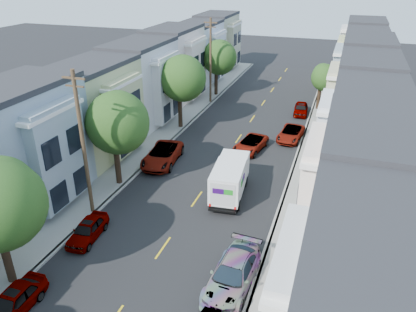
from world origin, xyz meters
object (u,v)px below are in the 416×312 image
at_px(fedex_truck, 230,178).
at_px(parked_right_d, 301,109).
at_px(parked_left_b, 13,303).
at_px(parked_left_c, 88,230).
at_px(parked_right_c, 291,134).
at_px(tree_d, 182,79).
at_px(tree_e, 219,58).
at_px(lead_sedan, 250,144).
at_px(utility_pole_far, 211,61).
at_px(parked_left_d, 162,155).
at_px(utility_pole_near, 83,146).
at_px(tree_c, 117,123).
at_px(parked_right_b, 233,274).
at_px(tree_far_r, 324,78).

bearing_deg(fedex_truck, parked_right_d, 76.47).
height_order(parked_left_b, parked_right_d, parked_left_b).
distance_m(parked_left_c, parked_right_c, 22.36).
bearing_deg(parked_right_c, parked_left_c, -110.92).
bearing_deg(tree_d, tree_e, 90.00).
bearing_deg(parked_left_c, lead_sedan, 62.75).
height_order(fedex_truck, lead_sedan, fedex_truck).
xyz_separation_m(utility_pole_far, parked_left_d, (1.40, -17.33, -4.38)).
xyz_separation_m(utility_pole_near, lead_sedan, (8.05, 13.64, -4.51)).
xyz_separation_m(tree_e, parked_right_d, (11.20, -3.93, -4.31)).
xyz_separation_m(utility_pole_far, parked_left_c, (1.40, -28.62, -4.53)).
relative_size(utility_pole_far, lead_sedan, 2.17).
height_order(tree_c, parked_left_b, tree_c).
xyz_separation_m(parked_left_c, parked_right_c, (9.80, 20.09, 0.01)).
xyz_separation_m(tree_d, parked_left_b, (1.40, -25.98, -4.66)).
distance_m(parked_left_c, parked_left_d, 11.28).
relative_size(tree_d, parked_right_d, 1.92).
relative_size(parked_right_b, parked_right_c, 1.12).
bearing_deg(tree_far_r, parked_right_b, -93.65).
distance_m(fedex_truck, parked_left_d, 7.82).
bearing_deg(lead_sedan, parked_right_d, 84.74).
bearing_deg(parked_left_d, tree_d, 93.72).
xyz_separation_m(utility_pole_far, parked_right_d, (11.20, -0.73, -4.50)).
bearing_deg(fedex_truck, parked_left_c, -137.19).
xyz_separation_m(parked_left_d, parked_right_b, (9.80, -12.37, -0.00)).
height_order(tree_c, lead_sedan, tree_c).
xyz_separation_m(lead_sedan, parked_left_d, (-6.65, -4.98, 0.13)).
bearing_deg(fedex_truck, parked_left_b, -121.72).
height_order(fedex_truck, parked_left_c, fedex_truck).
distance_m(lead_sedan, parked_left_c, 17.57).
height_order(tree_far_r, fedex_truck, tree_far_r).
bearing_deg(tree_far_r, tree_d, -141.03).
bearing_deg(tree_c, tree_e, 90.00).
xyz_separation_m(utility_pole_far, parked_right_c, (11.20, -8.53, -4.52)).
bearing_deg(parked_right_b, parked_left_d, 131.92).
bearing_deg(parked_right_d, tree_c, -122.21).
height_order(parked_left_b, parked_right_b, parked_right_b).
bearing_deg(lead_sedan, parked_left_d, -133.29).
height_order(tree_d, tree_e, tree_d).
relative_size(tree_far_r, parked_right_b, 1.07).
bearing_deg(utility_pole_far, parked_left_d, -85.38).
height_order(tree_far_r, parked_left_b, tree_far_r).
height_order(tree_e, lead_sedan, tree_e).
distance_m(tree_c, tree_far_r, 26.91).
xyz_separation_m(tree_c, tree_d, (-0.00, 12.74, 0.12)).
bearing_deg(parked_left_c, parked_left_b, -95.00).
xyz_separation_m(lead_sedan, parked_left_b, (-6.65, -22.70, 0.03)).
xyz_separation_m(tree_e, parked_right_c, (11.20, -11.72, -4.33)).
relative_size(tree_e, fedex_truck, 1.29).
bearing_deg(tree_far_r, parked_left_c, -111.32).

